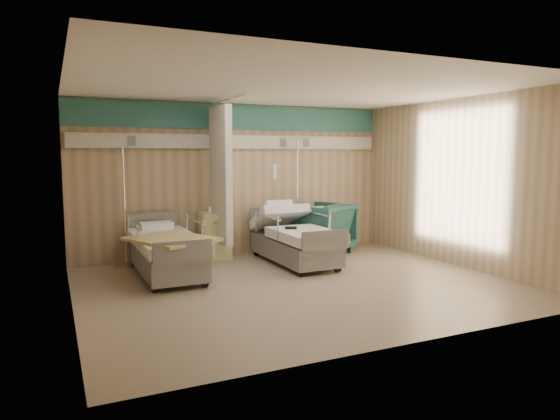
% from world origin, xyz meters
% --- Properties ---
extents(ground, '(6.00, 5.00, 0.00)m').
position_xyz_m(ground, '(0.00, 0.00, 0.00)').
color(ground, '#86745C').
rests_on(ground, ground).
extents(room_walls, '(6.04, 5.04, 2.82)m').
position_xyz_m(room_walls, '(-0.03, 0.25, 1.86)').
color(room_walls, tan).
rests_on(room_walls, ground).
extents(bed_right, '(1.00, 2.16, 0.63)m').
position_xyz_m(bed_right, '(0.60, 1.30, 0.32)').
color(bed_right, silver).
rests_on(bed_right, ground).
extents(bed_left, '(1.00, 2.16, 0.63)m').
position_xyz_m(bed_left, '(-1.60, 1.30, 0.32)').
color(bed_left, silver).
rests_on(bed_left, ground).
extents(bedside_cabinet, '(0.50, 0.48, 0.85)m').
position_xyz_m(bedside_cabinet, '(-0.55, 2.20, 0.42)').
color(bedside_cabinet, '#E0D98C').
rests_on(bedside_cabinet, ground).
extents(visitor_armchair, '(1.39, 1.41, 0.97)m').
position_xyz_m(visitor_armchair, '(1.44, 1.90, 0.48)').
color(visitor_armchair, '#1E4C46').
rests_on(visitor_armchair, ground).
extents(waffle_blanket, '(0.88, 0.84, 0.08)m').
position_xyz_m(waffle_blanket, '(1.46, 1.84, 1.00)').
color(waffle_blanket, white).
rests_on(waffle_blanket, visitor_armchair).
extents(iv_stand_right, '(0.39, 0.39, 2.19)m').
position_xyz_m(iv_stand_right, '(1.10, 2.20, 0.45)').
color(iv_stand_right, silver).
rests_on(iv_stand_right, ground).
extents(iv_stand_left, '(0.36, 0.36, 2.00)m').
position_xyz_m(iv_stand_left, '(-2.08, 2.22, 0.41)').
color(iv_stand_left, silver).
rests_on(iv_stand_left, ground).
extents(call_remote, '(0.21, 0.16, 0.04)m').
position_xyz_m(call_remote, '(0.44, 1.11, 0.65)').
color(call_remote, black).
rests_on(call_remote, bed_right).
extents(tan_blanket, '(1.35, 1.48, 0.04)m').
position_xyz_m(tan_blanket, '(-1.62, 0.84, 0.65)').
color(tan_blanket, tan).
rests_on(tan_blanket, bed_left).
extents(toiletry_bag, '(0.25, 0.18, 0.13)m').
position_xyz_m(toiletry_bag, '(-0.43, 2.28, 0.92)').
color(toiletry_bag, black).
rests_on(toiletry_bag, bedside_cabinet).
extents(white_cup, '(0.09, 0.09, 0.12)m').
position_xyz_m(white_cup, '(-0.63, 2.16, 0.91)').
color(white_cup, white).
rests_on(white_cup, bedside_cabinet).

